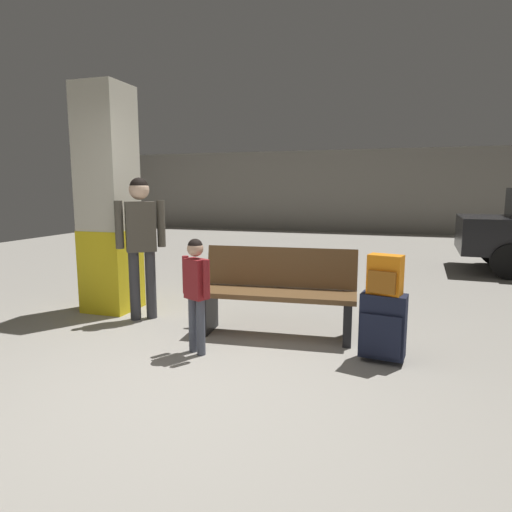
# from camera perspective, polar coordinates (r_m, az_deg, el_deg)

# --- Properties ---
(ground_plane) EXTENTS (18.00, 18.00, 0.10)m
(ground_plane) POSITION_cam_1_polar(r_m,az_deg,el_deg) (7.09, 4.96, -3.97)
(ground_plane) COLOR gray
(garage_back_wall) EXTENTS (18.00, 0.12, 2.80)m
(garage_back_wall) POSITION_cam_1_polar(r_m,az_deg,el_deg) (15.69, 12.18, 8.14)
(garage_back_wall) COLOR gray
(garage_back_wall) RESTS_ON ground_plane
(structural_pillar) EXTENTS (0.57, 0.57, 2.71)m
(structural_pillar) POSITION_cam_1_polar(r_m,az_deg,el_deg) (5.69, -18.42, 6.65)
(structural_pillar) COLOR yellow
(structural_pillar) RESTS_ON ground_plane
(bench) EXTENTS (1.64, 0.65, 0.89)m
(bench) POSITION_cam_1_polar(r_m,az_deg,el_deg) (4.58, 2.75, -4.68)
(bench) COLOR brown
(bench) RESTS_ON ground_plane
(suitcase) EXTENTS (0.40, 0.27, 0.60)m
(suitcase) POSITION_cam_1_polar(r_m,az_deg,el_deg) (4.04, 15.98, -8.64)
(suitcase) COLOR #191E33
(suitcase) RESTS_ON ground_plane
(backpack_bright) EXTENTS (0.31, 0.25, 0.34)m
(backpack_bright) POSITION_cam_1_polar(r_m,az_deg,el_deg) (3.93, 16.24, -2.36)
(backpack_bright) COLOR orange
(backpack_bright) RESTS_ON suitcase
(child) EXTENTS (0.33, 0.26, 1.06)m
(child) POSITION_cam_1_polar(r_m,az_deg,el_deg) (4.03, -7.71, -3.53)
(child) COLOR #4C5160
(child) RESTS_ON ground_plane
(adult) EXTENTS (0.46, 0.38, 1.62)m
(adult) POSITION_cam_1_polar(r_m,az_deg,el_deg) (5.18, -14.59, 2.87)
(adult) COLOR #38383D
(adult) RESTS_ON ground_plane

